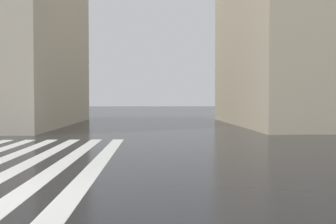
{
  "coord_description": "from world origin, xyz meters",
  "views": [
    {
      "loc": [
        -7.07,
        -3.08,
        1.81
      ],
      "look_at": [
        6.92,
        -3.7,
        1.38
      ],
      "focal_mm": 40.48,
      "sensor_mm": 36.0,
      "label": 1
    }
  ],
  "objects": [
    {
      "name": "zebra_crossing",
      "position": [
        4.0,
        0.95,
        0.0
      ],
      "size": [
        13.0,
        5.5,
        0.01
      ],
      "color": "silver",
      "rests_on": "ground_plane"
    }
  ]
}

